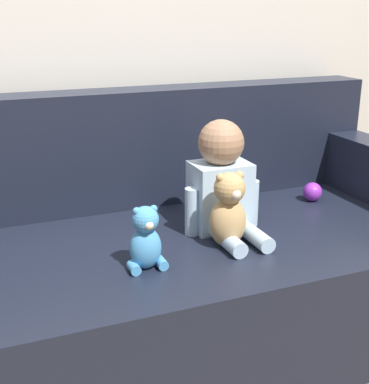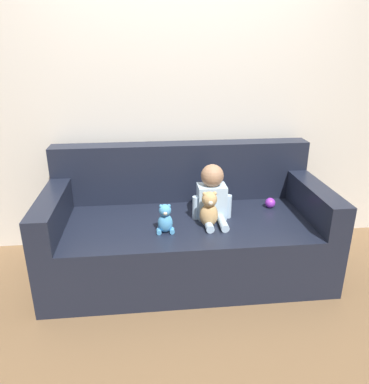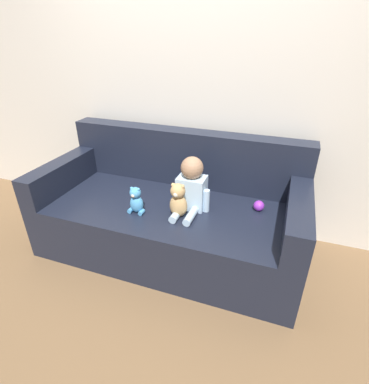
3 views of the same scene
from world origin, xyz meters
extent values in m
plane|color=brown|center=(0.00, 0.00, 0.00)|extent=(12.00, 12.00, 0.00)
cube|color=silver|center=(0.00, 0.57, 1.30)|extent=(8.00, 0.05, 2.60)
cube|color=black|center=(0.00, 0.00, 0.23)|extent=(2.09, 0.98, 0.46)
cube|color=black|center=(0.00, 0.40, 0.70)|extent=(2.09, 0.18, 0.48)
cube|color=black|center=(-0.97, 0.00, 0.58)|extent=(0.16, 0.98, 0.25)
cube|color=black|center=(0.97, 0.00, 0.58)|extent=(0.16, 0.98, 0.25)
cube|color=silver|center=(0.19, 0.01, 0.58)|extent=(0.21, 0.16, 0.25)
sphere|color=#A37A5B|center=(0.19, 0.01, 0.79)|extent=(0.17, 0.17, 0.17)
cylinder|color=silver|center=(0.14, -0.17, 0.48)|extent=(0.06, 0.20, 0.06)
cylinder|color=silver|center=(0.24, -0.17, 0.48)|extent=(0.06, 0.20, 0.06)
cylinder|color=silver|center=(0.07, -0.02, 0.54)|extent=(0.05, 0.05, 0.18)
cylinder|color=silver|center=(0.31, -0.02, 0.54)|extent=(0.05, 0.05, 0.18)
ellipsoid|color=tan|center=(0.14, -0.15, 0.54)|extent=(0.13, 0.11, 0.18)
sphere|color=tan|center=(0.14, -0.16, 0.67)|extent=(0.11, 0.11, 0.11)
sphere|color=tan|center=(0.11, -0.16, 0.71)|extent=(0.03, 0.03, 0.03)
sphere|color=tan|center=(0.18, -0.16, 0.71)|extent=(0.03, 0.03, 0.03)
sphere|color=beige|center=(0.14, -0.21, 0.66)|extent=(0.04, 0.04, 0.04)
ellipsoid|color=#4C9EDB|center=(-0.17, -0.21, 0.53)|extent=(0.10, 0.08, 0.14)
sphere|color=#4C9EDB|center=(-0.17, -0.21, 0.62)|extent=(0.08, 0.08, 0.08)
sphere|color=#4C9EDB|center=(-0.20, -0.21, 0.66)|extent=(0.02, 0.02, 0.02)
sphere|color=#4C9EDB|center=(-0.15, -0.21, 0.66)|extent=(0.02, 0.02, 0.02)
sphere|color=beige|center=(-0.17, -0.25, 0.62)|extent=(0.03, 0.03, 0.03)
cylinder|color=#4C9EDB|center=(-0.22, -0.23, 0.47)|extent=(0.03, 0.05, 0.03)
cylinder|color=#4C9EDB|center=(-0.13, -0.23, 0.47)|extent=(0.03, 0.05, 0.03)
sphere|color=purple|center=(0.69, 0.13, 0.50)|extent=(0.08, 0.08, 0.08)
camera|label=1|loc=(-0.64, -1.69, 1.24)|focal=50.00mm
camera|label=2|loc=(-0.29, -2.55, 1.68)|focal=35.00mm
camera|label=3|loc=(0.82, -1.91, 1.67)|focal=28.00mm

